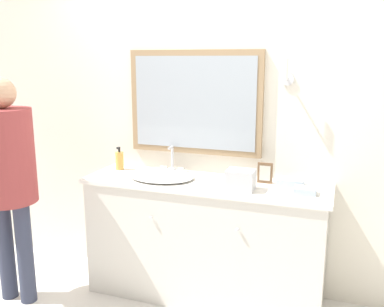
% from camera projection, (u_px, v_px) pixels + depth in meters
% --- Properties ---
extents(wall_back, '(8.00, 0.18, 2.55)m').
position_uv_depth(wall_back, '(216.00, 125.00, 3.27)').
color(wall_back, silver).
rests_on(wall_back, ground_plane).
extents(vanity_counter, '(1.78, 0.53, 0.91)m').
position_uv_depth(vanity_counter, '(204.00, 240.00, 3.18)').
color(vanity_counter, beige).
rests_on(vanity_counter, ground_plane).
extents(sink_basin, '(0.49, 0.43, 0.21)m').
position_uv_depth(sink_basin, '(162.00, 176.00, 3.17)').
color(sink_basin, white).
rests_on(sink_basin, vanity_counter).
extents(soap_bottle, '(0.06, 0.06, 0.18)m').
position_uv_depth(soap_bottle, '(120.00, 160.00, 3.41)').
color(soap_bottle, gold).
rests_on(soap_bottle, vanity_counter).
extents(appliance_box, '(0.19, 0.14, 0.14)m').
position_uv_depth(appliance_box, '(240.00, 180.00, 2.87)').
color(appliance_box, '#BCBCC1').
rests_on(appliance_box, vanity_counter).
extents(picture_frame, '(0.11, 0.01, 0.15)m').
position_uv_depth(picture_frame, '(265.00, 173.00, 3.03)').
color(picture_frame, brown).
rests_on(picture_frame, vanity_counter).
extents(hand_towel_near_sink, '(0.14, 0.12, 0.04)m').
position_uv_depth(hand_towel_near_sink, '(305.00, 191.00, 2.80)').
color(hand_towel_near_sink, '#A8B7C6').
rests_on(hand_towel_near_sink, vanity_counter).
extents(hand_towel_far_corner, '(0.18, 0.13, 0.05)m').
position_uv_depth(hand_towel_far_corner, '(291.00, 182.00, 2.99)').
color(hand_towel_far_corner, '#A8B7C6').
rests_on(hand_towel_far_corner, vanity_counter).
extents(person, '(0.39, 0.39, 1.65)m').
position_uv_depth(person, '(7.00, 168.00, 3.02)').
color(person, '#33384C').
rests_on(person, ground_plane).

